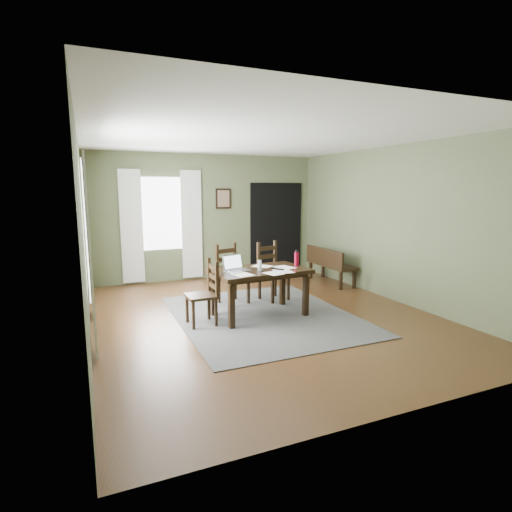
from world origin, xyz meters
name	(u,v)px	position (x,y,z in m)	size (l,w,h in m)	color
ground	(263,316)	(0.00, 0.00, -0.01)	(5.00, 6.00, 0.01)	#492C16
room_shell	(264,199)	(0.00, 0.00, 1.80)	(5.02, 6.02, 2.71)	#535D3C
rug	(263,315)	(0.00, 0.00, 0.01)	(2.60, 3.20, 0.01)	#434343
dining_table	(259,275)	(-0.06, 0.02, 0.65)	(1.53, 1.00, 0.73)	black
chair_end	(204,293)	(-0.95, -0.03, 0.46)	(0.43, 0.42, 0.94)	black
chair_back_left	(231,275)	(-0.22, 0.87, 0.50)	(0.56, 0.56, 1.02)	black
chair_back_right	(272,272)	(0.52, 0.81, 0.50)	(0.54, 0.54, 1.02)	black
bench	(329,262)	(2.15, 1.47, 0.45)	(0.43, 1.33, 0.75)	black
laptop	(235,267)	(-0.44, 0.06, 0.80)	(0.42, 0.37, 0.24)	#B7B7BC
computer_mouse	(261,270)	(-0.09, -0.11, 0.75)	(0.05, 0.08, 0.03)	#3F3F42
tv_remote	(278,269)	(0.18, -0.13, 0.75)	(0.05, 0.19, 0.02)	black
drinking_glass	(260,264)	(-0.04, 0.06, 0.81)	(0.06, 0.06, 0.13)	silver
water_bottle	(297,259)	(0.59, 0.04, 0.86)	(0.10, 0.10, 0.26)	#A10C28
paper_a	(243,274)	(-0.44, -0.24, 0.74)	(0.24, 0.32, 0.00)	white
paper_b	(283,271)	(0.20, -0.26, 0.74)	(0.25, 0.32, 0.00)	white
paper_c	(262,266)	(0.08, 0.23, 0.74)	(0.23, 0.29, 0.00)	white
paper_d	(285,267)	(0.36, 0.00, 0.74)	(0.24, 0.31, 0.00)	white
paper_e	(273,273)	(0.00, -0.35, 0.74)	(0.21, 0.27, 0.00)	white
window_left	(86,228)	(-2.47, 0.20, 1.45)	(0.01, 1.30, 1.70)	white
window_back	(162,214)	(-1.00, 2.97, 1.45)	(1.00, 0.01, 1.50)	white
curtain_left_near	(90,256)	(-2.44, -0.62, 1.20)	(0.03, 0.48, 2.30)	silver
curtain_left_far	(89,240)	(-2.44, 1.02, 1.20)	(0.03, 0.48, 2.30)	silver
curtain_back_left	(132,227)	(-1.62, 2.94, 1.20)	(0.44, 0.03, 2.30)	silver
curtain_back_right	(192,225)	(-0.38, 2.94, 1.20)	(0.44, 0.03, 2.30)	silver
framed_picture	(223,199)	(0.35, 2.97, 1.75)	(0.34, 0.03, 0.44)	black
doorway_back	(276,228)	(1.65, 2.97, 1.05)	(1.30, 0.03, 2.10)	black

